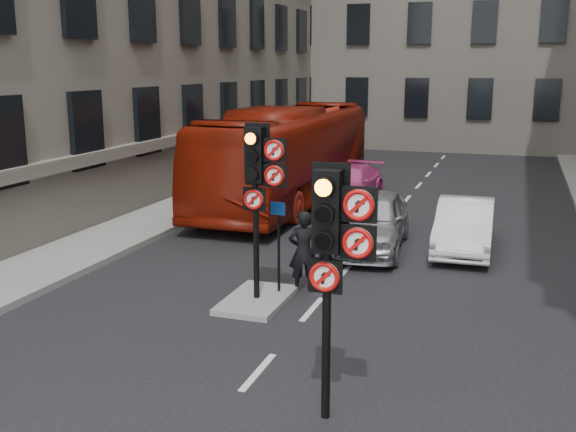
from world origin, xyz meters
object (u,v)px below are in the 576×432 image
Objects in this scene: car_silver at (370,220)px; car_white at (465,226)px; info_sign at (278,234)px; car_pink at (349,184)px; bus_red at (289,155)px; motorcyclist at (303,252)px; signal_near at (334,239)px; motorcycle at (325,243)px; signal_far at (259,174)px.

car_white is at bearing 10.96° from car_silver.
info_sign is at bearing -125.82° from car_white.
info_sign reaches higher than car_pink.
bus_red is 9.84m from motorcyclist.
motorcyclist is (-0.64, -3.86, 0.12)m from car_silver.
car_pink is 10.19m from motorcyclist.
motorcyclist is (3.44, -9.18, -0.80)m from bus_red.
signal_near reaches higher than bus_red.
signal_near reaches higher than motorcycle.
signal_near is 5.65m from motorcyclist.
info_sign reaches higher than motorcyclist.
bus_red is (-5.44, 14.19, -0.89)m from signal_near.
signal_near is 0.78× the size of car_silver.
signal_near is 0.84× the size of car_pink.
car_white is at bearing 64.35° from info_sign.
motorcycle is at bearing -76.60° from car_pink.
motorcyclist is at bearing -94.73° from motorcycle.
signal_far is 2.16m from motorcyclist.
signal_near is 15.60m from car_pink.
info_sign is at bearing -103.70° from motorcycle.
signal_near is at bearing -81.68° from motorcycle.
bus_red is (-4.09, 5.32, 0.92)m from car_silver.
car_silver reaches higher than car_white.
bus_red is 6.81× the size of motorcyclist.
signal_far is 5.38m from car_silver.
bus_red is at bearing 110.98° from signal_near.
signal_near is at bearing -97.69° from car_white.
signal_far reaches higher than car_white.
motorcyclist is at bearing -125.35° from car_white.
car_silver is 1.12× the size of car_white.
signal_far reaches higher than info_sign.
motorcycle is (1.34, -7.89, -0.10)m from car_pink.
signal_far reaches higher than car_silver.
motorcyclist is at bearing 111.72° from signal_near.
motorcycle is 2.22m from motorcyclist.
motorcyclist is (1.47, -10.08, 0.27)m from car_pink.
car_silver is at bearing 98.68° from signal_near.
bus_red is at bearing 105.58° from signal_far.
signal_near is 4.77m from signal_far.
car_silver is 6.56m from car_pink.
car_pink is (-2.11, 6.21, -0.16)m from car_silver.
signal_far is 1.45m from info_sign.
motorcyclist reaches higher than motorcycle.
motorcycle is at bearing 106.46° from signal_near.
car_pink is at bearing 104.43° from car_silver.
signal_near reaches higher than car_silver.
car_pink is 0.35× the size of bus_red.
motorcycle is (-2.12, 7.19, -2.06)m from signal_near.
car_silver is 2.47m from car_white.
car_pink is 2.39× the size of motorcyclist.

